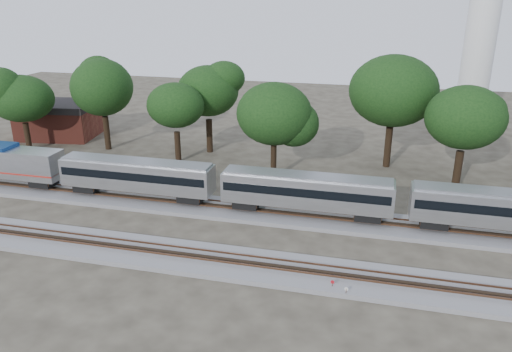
# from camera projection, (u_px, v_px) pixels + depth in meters

# --- Properties ---
(ground) EXTENTS (160.00, 160.00, 0.00)m
(ground) POSITION_uv_depth(u_px,v_px,m) (257.00, 244.00, 43.42)
(ground) COLOR #383328
(ground) RESTS_ON ground
(track_far) EXTENTS (160.00, 5.00, 0.73)m
(track_far) POSITION_uv_depth(u_px,v_px,m) (272.00, 214.00, 48.80)
(track_far) COLOR slate
(track_far) RESTS_ON ground
(track_near) EXTENTS (160.00, 5.00, 0.73)m
(track_near) POSITION_uv_depth(u_px,v_px,m) (245.00, 265.00, 39.72)
(track_near) COLOR slate
(track_near) RESTS_ON ground
(train) EXTENTS (101.76, 2.90, 4.27)m
(train) POSITION_uv_depth(u_px,v_px,m) (404.00, 199.00, 45.03)
(train) COLOR silver
(train) RESTS_ON ground
(switch_stand_red) EXTENTS (0.28, 0.07, 0.89)m
(switch_stand_red) POSITION_uv_depth(u_px,v_px,m) (332.00, 284.00, 36.45)
(switch_stand_red) COLOR #512D19
(switch_stand_red) RESTS_ON ground
(switch_stand_white) EXTENTS (0.28, 0.05, 0.87)m
(switch_stand_white) POSITION_uv_depth(u_px,v_px,m) (346.00, 291.00, 35.63)
(switch_stand_white) COLOR #512D19
(switch_stand_white) RESTS_ON ground
(switch_lever) EXTENTS (0.51, 0.32, 0.30)m
(switch_lever) POSITION_uv_depth(u_px,v_px,m) (345.00, 288.00, 36.79)
(switch_lever) COLOR #512D19
(switch_lever) RESTS_ON ground
(brick_building) EXTENTS (11.79, 9.09, 5.20)m
(brick_building) POSITION_uv_depth(u_px,v_px,m) (58.00, 120.00, 74.21)
(brick_building) COLOR maroon
(brick_building) RESTS_ON ground
(tree_0) EXTENTS (7.35, 7.35, 10.36)m
(tree_0) POSITION_uv_depth(u_px,v_px,m) (21.00, 99.00, 66.06)
(tree_0) COLOR black
(tree_0) RESTS_ON ground
(tree_1) EXTENTS (8.71, 8.71, 12.28)m
(tree_1) POSITION_uv_depth(u_px,v_px,m) (102.00, 88.00, 66.25)
(tree_1) COLOR black
(tree_1) RESTS_ON ground
(tree_2) EXTENTS (7.48, 7.48, 10.55)m
(tree_2) POSITION_uv_depth(u_px,v_px,m) (175.00, 105.00, 61.56)
(tree_2) COLOR black
(tree_2) RESTS_ON ground
(tree_3) EXTENTS (8.46, 8.46, 11.93)m
(tree_3) POSITION_uv_depth(u_px,v_px,m) (208.00, 91.00, 65.24)
(tree_3) COLOR black
(tree_3) RESTS_ON ground
(tree_4) EXTENTS (7.84, 7.84, 11.05)m
(tree_4) POSITION_uv_depth(u_px,v_px,m) (274.00, 114.00, 55.87)
(tree_4) COLOR black
(tree_4) RESTS_ON ground
(tree_5) EXTENTS (9.65, 9.65, 13.61)m
(tree_5) POSITION_uv_depth(u_px,v_px,m) (393.00, 91.00, 59.15)
(tree_5) COLOR black
(tree_5) RESTS_ON ground
(tree_6) EXTENTS (8.21, 8.21, 11.58)m
(tree_6) POSITION_uv_depth(u_px,v_px,m) (465.00, 118.00, 52.70)
(tree_6) COLOR black
(tree_6) RESTS_ON ground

